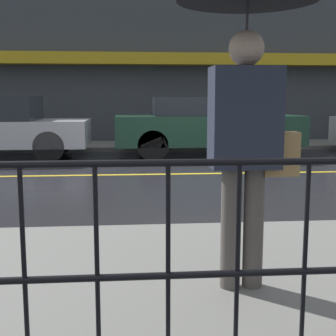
# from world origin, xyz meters

# --- Properties ---
(ground_plane) EXTENTS (80.00, 80.00, 0.00)m
(ground_plane) POSITION_xyz_m (0.00, 0.00, 0.00)
(ground_plane) COLOR black
(sidewalk_near) EXTENTS (28.00, 2.85, 0.11)m
(sidewalk_near) POSITION_xyz_m (0.00, -5.35, 0.06)
(sidewalk_near) COLOR slate
(sidewalk_near) RESTS_ON ground_plane
(sidewalk_far) EXTENTS (28.00, 2.04, 0.11)m
(sidewalk_far) POSITION_xyz_m (0.00, 4.95, 0.06)
(sidewalk_far) COLOR slate
(sidewalk_far) RESTS_ON ground_plane
(lane_marking) EXTENTS (25.20, 0.12, 0.01)m
(lane_marking) POSITION_xyz_m (0.00, 0.00, 0.00)
(lane_marking) COLOR gold
(lane_marking) RESTS_ON ground_plane
(building_storefront) EXTENTS (28.00, 0.85, 5.33)m
(building_storefront) POSITION_xyz_m (0.00, 6.09, 2.66)
(building_storefront) COLOR #383D42
(building_storefront) RESTS_ON ground_plane
(pedestrian) EXTENTS (0.93, 0.93, 2.14)m
(pedestrian) POSITION_xyz_m (-0.43, -5.62, 1.71)
(pedestrian) COLOR #4C4742
(pedestrian) RESTS_ON sidewalk_near
(car_dark_green) EXTENTS (4.49, 1.79, 1.45)m
(car_dark_green) POSITION_xyz_m (0.71, 2.71, 0.76)
(car_dark_green) COLOR #193828
(car_dark_green) RESTS_ON ground_plane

